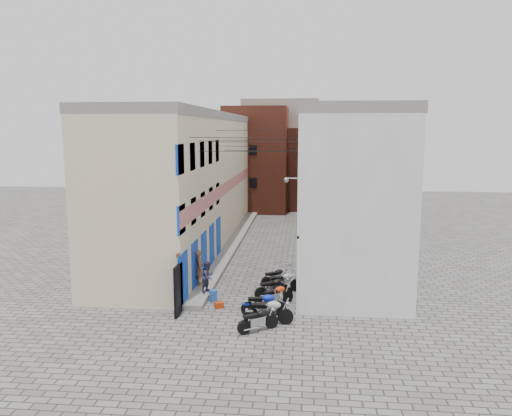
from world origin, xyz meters
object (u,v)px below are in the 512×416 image
(motorcycle_b, at_px, (268,310))
(motorcycle_g, at_px, (276,276))
(motorcycle_c, at_px, (264,303))
(water_jug_near, at_px, (213,296))
(person_a, at_px, (199,267))
(water_jug_far, at_px, (213,296))
(motorcycle_e, at_px, (274,287))
(red_crate, at_px, (219,305))
(motorcycle_f, at_px, (284,281))
(motorcycle_a, at_px, (258,319))
(motorcycle_d, at_px, (277,294))
(person_b, at_px, (208,277))

(motorcycle_b, xyz_separation_m, motorcycle_g, (-0.01, 5.14, -0.10))
(motorcycle_c, height_order, water_jug_near, motorcycle_c)
(water_jug_near, bearing_deg, motorcycle_b, -41.57)
(motorcycle_c, relative_size, person_a, 1.11)
(person_a, height_order, water_jug_near, person_a)
(motorcycle_g, relative_size, water_jug_near, 3.25)
(water_jug_near, bearing_deg, motorcycle_c, -31.61)
(person_a, bearing_deg, motorcycle_g, -89.40)
(water_jug_near, xyz_separation_m, water_jug_far, (0.02, 0.01, 0.00))
(motorcycle_e, relative_size, water_jug_near, 3.64)
(red_crate, bearing_deg, motorcycle_c, -19.51)
(motorcycle_b, xyz_separation_m, red_crate, (-2.34, 1.65, -0.47))
(motorcycle_f, xyz_separation_m, motorcycle_g, (-0.44, 1.10, -0.08))
(motorcycle_b, height_order, motorcycle_f, motorcycle_b)
(motorcycle_f, xyz_separation_m, water_jug_far, (-3.17, -1.59, -0.31))
(motorcycle_g, height_order, red_crate, motorcycle_g)
(motorcycle_a, height_order, motorcycle_f, motorcycle_f)
(motorcycle_g, relative_size, person_a, 0.98)
(motorcycle_a, distance_m, motorcycle_b, 0.87)
(motorcycle_c, distance_m, motorcycle_d, 1.37)
(water_jug_near, height_order, water_jug_far, water_jug_far)
(motorcycle_d, xyz_separation_m, motorcycle_f, (0.23, 1.85, 0.05))
(water_jug_near, bearing_deg, person_b, 119.39)
(water_jug_far, bearing_deg, motorcycle_a, -53.70)
(motorcycle_d, height_order, water_jug_near, motorcycle_d)
(motorcycle_c, height_order, motorcycle_e, motorcycle_c)
(person_b, height_order, water_jug_near, person_b)
(motorcycle_a, distance_m, person_a, 5.98)
(motorcycle_a, height_order, motorcycle_c, motorcycle_c)
(motorcycle_a, relative_size, motorcycle_g, 1.05)
(person_b, distance_m, water_jug_near, 1.01)
(motorcycle_d, distance_m, motorcycle_e, 0.99)
(motorcycle_b, relative_size, motorcycle_c, 1.05)
(motorcycle_a, xyz_separation_m, red_crate, (-1.99, 2.44, -0.40))
(motorcycle_e, bearing_deg, motorcycle_f, 127.52)
(motorcycle_f, distance_m, person_b, 3.69)
(motorcycle_f, relative_size, water_jug_near, 3.75)
(person_a, xyz_separation_m, red_crate, (1.40, -2.45, -1.00))
(person_a, xyz_separation_m, person_b, (0.65, -1.04, -0.13))
(person_a, height_order, water_jug_far, person_a)
(water_jug_near, bearing_deg, water_jug_far, 28.07)
(motorcycle_a, xyz_separation_m, person_a, (-3.39, 4.89, 0.60))
(person_a, bearing_deg, motorcycle_b, -152.66)
(motorcycle_g, bearing_deg, motorcycle_b, -36.08)
(motorcycle_b, xyz_separation_m, water_jug_far, (-2.73, 2.45, -0.33))
(motorcycle_d, height_order, motorcycle_g, motorcycle_d)
(motorcycle_a, height_order, motorcycle_b, motorcycle_b)
(motorcycle_b, bearing_deg, motorcycle_f, 171.51)
(motorcycle_d, height_order, water_jug_far, motorcycle_d)
(motorcycle_a, distance_m, red_crate, 3.17)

